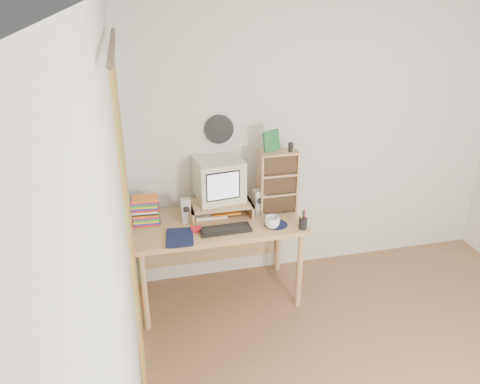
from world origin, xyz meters
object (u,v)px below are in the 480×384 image
desk (216,232)px  dvd_stack (145,207)px  keyboard (225,230)px  mug (272,222)px  crt_monitor (220,181)px  cd_rack (277,182)px  diary (166,237)px

desk → dvd_stack: 0.63m
desk → keyboard: 0.29m
keyboard → mug: size_ratio=3.33×
dvd_stack → mug: bearing=-14.8°
crt_monitor → keyboard: (-0.03, -0.34, -0.28)m
desk → cd_rack: size_ratio=2.59×
crt_monitor → mug: (0.35, -0.37, -0.25)m
dvd_stack → cd_rack: bearing=2.1°
keyboard → dvd_stack: 0.68m
crt_monitor → desk: bearing=-131.7°
desk → mug: bearing=-34.2°
crt_monitor → dvd_stack: (-0.63, -0.05, -0.15)m
cd_rack → diary: size_ratio=2.12×
diary → desk: bearing=38.9°
desk → keyboard: size_ratio=3.43×
dvd_stack → cd_rack: size_ratio=0.55×
desk → crt_monitor: (0.06, 0.09, 0.43)m
crt_monitor → cd_rack: cd_rack is taller
cd_rack → mug: 0.39m
desk → mug: (0.41, -0.28, 0.18)m
dvd_stack → diary: size_ratio=1.17×
crt_monitor → keyboard: 0.44m
cd_rack → crt_monitor: bearing=171.6°
diary → mug: bearing=6.5°
mug → diary: bearing=179.7°
dvd_stack → diary: 0.36m
keyboard → mug: (0.38, -0.03, 0.03)m
crt_monitor → keyboard: size_ratio=0.90×
desk → keyboard: (0.03, -0.25, 0.15)m
diary → dvd_stack: bearing=119.1°
dvd_stack → diary: (0.13, -0.31, -0.12)m
cd_rack → mug: size_ratio=4.41×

